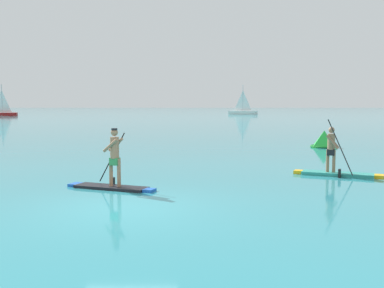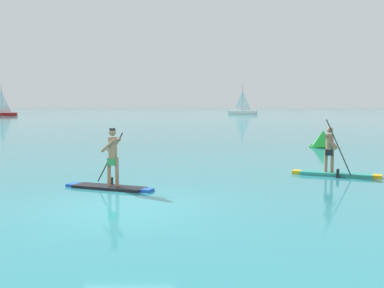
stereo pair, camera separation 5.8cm
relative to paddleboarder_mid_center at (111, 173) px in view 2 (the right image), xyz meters
The scene contains 6 objects.
ground 2.65m from the paddleboarder_mid_center, 73.77° to the right, with size 440.00×440.00×0.00m, color teal.
paddleboarder_mid_center is the anchor object (origin of this frame).
paddleboarder_far_right 7.85m from the paddleboarder_mid_center, 18.59° to the left, with size 2.95×1.59×2.02m.
race_marker_buoy 16.35m from the paddleboarder_mid_center, 52.40° to the left, with size 1.76×1.76×0.97m.
sailboat_left_horizon 84.64m from the paddleboarder_mid_center, 114.15° to the left, with size 5.61×2.42×6.11m.
sailboat_right_horizon 89.71m from the paddleboarder_mid_center, 81.33° to the left, with size 6.29×4.34×6.34m.
Camera 2 is at (1.70, -11.23, 2.56)m, focal length 43.63 mm.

